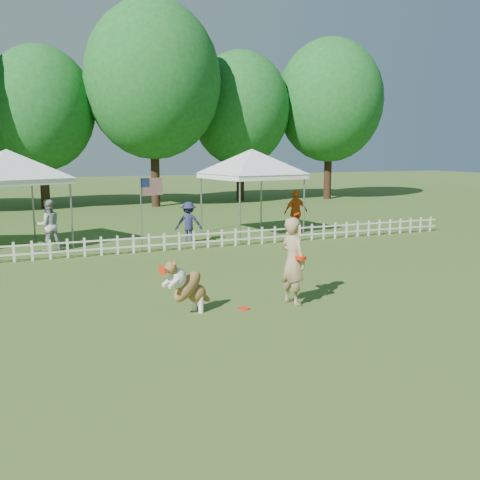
{
  "coord_description": "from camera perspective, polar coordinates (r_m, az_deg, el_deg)",
  "views": [
    {
      "loc": [
        -4.63,
        -9.64,
        3.21
      ],
      "look_at": [
        0.3,
        2.0,
        1.1
      ],
      "focal_mm": 40.0,
      "sensor_mm": 36.0,
      "label": 1
    }
  ],
  "objects": [
    {
      "name": "ground",
      "position": [
        11.17,
        2.62,
        -7.24
      ],
      "size": [
        120.0,
        120.0,
        0.0
      ],
      "primitive_type": "plane",
      "color": "#32571B",
      "rests_on": "ground"
    },
    {
      "name": "picket_fence",
      "position": [
        17.52,
        -7.29,
        -0.16
      ],
      "size": [
        22.0,
        0.08,
        0.6
      ],
      "primitive_type": null,
      "color": "silver",
      "rests_on": "ground"
    },
    {
      "name": "handler",
      "position": [
        11.27,
        5.66,
        -2.25
      ],
      "size": [
        0.57,
        0.75,
        1.86
      ],
      "primitive_type": "imported",
      "rotation": [
        0.0,
        0.0,
        1.77
      ],
      "color": "#9F875F",
      "rests_on": "ground"
    },
    {
      "name": "dog",
      "position": [
        10.64,
        -5.55,
        -4.93
      ],
      "size": [
        1.16,
        0.77,
        1.14
      ],
      "primitive_type": null,
      "rotation": [
        0.0,
        0.0,
        0.39
      ],
      "color": "brown",
      "rests_on": "ground"
    },
    {
      "name": "frisbee_on_turf",
      "position": [
        11.07,
        0.4,
        -7.32
      ],
      "size": [
        0.28,
        0.28,
        0.02
      ],
      "primitive_type": "cylinder",
      "rotation": [
        0.0,
        0.0,
        -0.14
      ],
      "color": "red",
      "rests_on": "ground"
    },
    {
      "name": "canopy_tent_left",
      "position": [
        19.23,
        -23.36,
        3.9
      ],
      "size": [
        4.05,
        4.05,
        3.2
      ],
      "primitive_type": null,
      "rotation": [
        0.0,
        0.0,
        0.39
      ],
      "color": "white",
      "rests_on": "ground"
    },
    {
      "name": "canopy_tent_right",
      "position": [
        20.63,
        1.24,
        5.02
      ],
      "size": [
        3.57,
        3.57,
        3.22
      ],
      "primitive_type": null,
      "rotation": [
        0.0,
        0.0,
        0.16
      ],
      "color": "white",
      "rests_on": "ground"
    },
    {
      "name": "flag_pole",
      "position": [
        17.3,
        -10.49,
        2.67
      ],
      "size": [
        0.89,
        0.45,
        2.41
      ],
      "primitive_type": null,
      "rotation": [
        0.0,
        0.0,
        0.4
      ],
      "color": "gray",
      "rests_on": "ground"
    },
    {
      "name": "spectator_a",
      "position": [
        18.36,
        -19.77,
        1.51
      ],
      "size": [
        0.94,
        0.8,
        1.68
      ],
      "primitive_type": "imported",
      "rotation": [
        0.0,
        0.0,
        3.36
      ],
      "color": "#ACABB0",
      "rests_on": "ground"
    },
    {
      "name": "spectator_b",
      "position": [
        18.76,
        -5.52,
        1.84
      ],
      "size": [
        1.05,
        0.75,
        1.46
      ],
      "primitive_type": "imported",
      "rotation": [
        0.0,
        0.0,
        2.9
      ],
      "color": "#222549",
      "rests_on": "ground"
    },
    {
      "name": "spectator_c",
      "position": [
        21.03,
        5.98,
        3.01
      ],
      "size": [
        1.02,
        0.45,
        1.72
      ],
      "primitive_type": "imported",
      "rotation": [
        0.0,
        0.0,
        3.17
      ],
      "color": "orange",
      "rests_on": "ground"
    },
    {
      "name": "tree_center_left",
      "position": [
        32.23,
        -20.47,
        11.9
      ],
      "size": [
        6.0,
        6.0,
        9.8
      ],
      "primitive_type": null,
      "color": "#17521D",
      "rests_on": "ground"
    },
    {
      "name": "tree_center_right",
      "position": [
        31.73,
        -9.24,
        14.95
      ],
      "size": [
        7.6,
        7.6,
        12.6
      ],
      "primitive_type": null,
      "color": "#17521D",
      "rests_on": "ground"
    },
    {
      "name": "tree_right",
      "position": [
        34.97,
        0.03,
        12.74
      ],
      "size": [
        6.2,
        6.2,
        10.4
      ],
      "primitive_type": null,
      "color": "#17521D",
      "rests_on": "ground"
    },
    {
      "name": "tree_far_right",
      "position": [
        36.9,
        9.51,
        13.23
      ],
      "size": [
        7.0,
        7.0,
        11.4
      ],
      "primitive_type": null,
      "color": "#17521D",
      "rests_on": "ground"
    }
  ]
}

